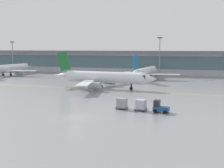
{
  "coord_description": "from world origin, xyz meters",
  "views": [
    {
      "loc": [
        20.42,
        -43.31,
        10.87
      ],
      "look_at": [
        -0.46,
        19.82,
        3.0
      ],
      "focal_mm": 49.4,
      "sensor_mm": 36.0,
      "label": 1
    }
  ],
  "objects_px": {
    "baggage_tug": "(160,107)",
    "apron_light_mast_1": "(160,55)",
    "taxiing_regional_jet": "(103,77)",
    "apron_light_mast_0": "(13,55)",
    "gate_airplane_1": "(145,72)",
    "cargo_dolly_lead": "(141,105)",
    "gate_airplane_0": "(9,68)",
    "cargo_dolly_trailing": "(122,103)"
  },
  "relations": [
    {
      "from": "taxiing_regional_jet",
      "to": "apron_light_mast_0",
      "type": "relative_size",
      "value": 2.19
    },
    {
      "from": "apron_light_mast_0",
      "to": "apron_light_mast_1",
      "type": "distance_m",
      "value": 67.16
    },
    {
      "from": "cargo_dolly_trailing",
      "to": "baggage_tug",
      "type": "bearing_deg",
      "value": -0.0
    },
    {
      "from": "apron_light_mast_1",
      "to": "taxiing_regional_jet",
      "type": "bearing_deg",
      "value": -100.42
    },
    {
      "from": "gate_airplane_1",
      "to": "taxiing_regional_jet",
      "type": "xyz_separation_m",
      "value": [
        -5.5,
        -27.7,
        0.35
      ]
    },
    {
      "from": "taxiing_regional_jet",
      "to": "apron_light_mast_0",
      "type": "height_order",
      "value": "apron_light_mast_0"
    },
    {
      "from": "gate_airplane_0",
      "to": "cargo_dolly_trailing",
      "type": "bearing_deg",
      "value": -125.0
    },
    {
      "from": "gate_airplane_1",
      "to": "apron_light_mast_1",
      "type": "height_order",
      "value": "apron_light_mast_1"
    },
    {
      "from": "taxiing_regional_jet",
      "to": "cargo_dolly_trailing",
      "type": "xyz_separation_m",
      "value": [
        12.62,
        -24.85,
        -1.92
      ]
    },
    {
      "from": "apron_light_mast_0",
      "to": "apron_light_mast_1",
      "type": "height_order",
      "value": "apron_light_mast_1"
    },
    {
      "from": "taxiing_regional_jet",
      "to": "apron_light_mast_1",
      "type": "xyz_separation_m",
      "value": [
        7.85,
        42.69,
        5.16
      ]
    },
    {
      "from": "cargo_dolly_lead",
      "to": "apron_light_mast_1",
      "type": "distance_m",
      "value": 68.83
    },
    {
      "from": "cargo_dolly_trailing",
      "to": "apron_light_mast_0",
      "type": "distance_m",
      "value": 98.88
    },
    {
      "from": "gate_airplane_0",
      "to": "taxiing_regional_jet",
      "type": "relative_size",
      "value": 0.94
    },
    {
      "from": "baggage_tug",
      "to": "apron_light_mast_0",
      "type": "xyz_separation_m",
      "value": [
        -78.84,
        68.34,
        6.62
      ]
    },
    {
      "from": "baggage_tug",
      "to": "cargo_dolly_lead",
      "type": "xyz_separation_m",
      "value": [
        -3.35,
        0.39,
        0.16
      ]
    },
    {
      "from": "gate_airplane_0",
      "to": "cargo_dolly_lead",
      "type": "relative_size",
      "value": 12.39
    },
    {
      "from": "gate_airplane_1",
      "to": "taxiing_regional_jet",
      "type": "distance_m",
      "value": 28.24
    },
    {
      "from": "gate_airplane_1",
      "to": "apron_light_mast_0",
      "type": "height_order",
      "value": "apron_light_mast_0"
    },
    {
      "from": "taxiing_regional_jet",
      "to": "cargo_dolly_lead",
      "type": "relative_size",
      "value": 13.19
    },
    {
      "from": "gate_airplane_0",
      "to": "gate_airplane_1",
      "type": "xyz_separation_m",
      "value": [
        53.95,
        2.46,
        -0.17
      ]
    },
    {
      "from": "gate_airplane_1",
      "to": "cargo_dolly_lead",
      "type": "xyz_separation_m",
      "value": [
        10.69,
        -52.96,
        -1.57
      ]
    },
    {
      "from": "baggage_tug",
      "to": "apron_light_mast_0",
      "type": "height_order",
      "value": "apron_light_mast_0"
    },
    {
      "from": "taxiing_regional_jet",
      "to": "apron_light_mast_1",
      "type": "bearing_deg",
      "value": 82.37
    },
    {
      "from": "cargo_dolly_lead",
      "to": "apron_light_mast_0",
      "type": "bearing_deg",
      "value": 144.62
    },
    {
      "from": "baggage_tug",
      "to": "cargo_dolly_lead",
      "type": "height_order",
      "value": "baggage_tug"
    },
    {
      "from": "gate_airplane_1",
      "to": "cargo_dolly_lead",
      "type": "distance_m",
      "value": 54.05
    },
    {
      "from": "taxiing_regional_jet",
      "to": "apron_light_mast_1",
      "type": "distance_m",
      "value": 43.71
    },
    {
      "from": "gate_airplane_1",
      "to": "apron_light_mast_1",
      "type": "relative_size",
      "value": 1.78
    },
    {
      "from": "taxiing_regional_jet",
      "to": "baggage_tug",
      "type": "distance_m",
      "value": 32.31
    },
    {
      "from": "gate_airplane_1",
      "to": "baggage_tug",
      "type": "relative_size",
      "value": 9.64
    },
    {
      "from": "taxiing_regional_jet",
      "to": "apron_light_mast_0",
      "type": "bearing_deg",
      "value": 147.04
    },
    {
      "from": "gate_airplane_0",
      "to": "gate_airplane_1",
      "type": "bearing_deg",
      "value": -83.04
    },
    {
      "from": "cargo_dolly_lead",
      "to": "cargo_dolly_trailing",
      "type": "relative_size",
      "value": 1.0
    },
    {
      "from": "gate_airplane_1",
      "to": "baggage_tug",
      "type": "distance_m",
      "value": 55.19
    },
    {
      "from": "gate_airplane_0",
      "to": "cargo_dolly_lead",
      "type": "bearing_deg",
      "value": -123.65
    },
    {
      "from": "taxiing_regional_jet",
      "to": "apron_light_mast_1",
      "type": "relative_size",
      "value": 2.01
    },
    {
      "from": "taxiing_regional_jet",
      "to": "cargo_dolly_trailing",
      "type": "relative_size",
      "value": 13.19
    },
    {
      "from": "baggage_tug",
      "to": "apron_light_mast_1",
      "type": "xyz_separation_m",
      "value": [
        -11.69,
        68.34,
        7.24
      ]
    },
    {
      "from": "gate_airplane_1",
      "to": "cargo_dolly_trailing",
      "type": "distance_m",
      "value": 53.05
    },
    {
      "from": "taxiing_regional_jet",
      "to": "cargo_dolly_trailing",
      "type": "bearing_deg",
      "value": -60.29
    },
    {
      "from": "gate_airplane_0",
      "to": "cargo_dolly_trailing",
      "type": "height_order",
      "value": "gate_airplane_0"
    }
  ]
}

